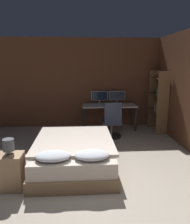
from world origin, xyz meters
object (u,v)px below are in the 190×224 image
object	(u,v)px
bed	(74,154)
keyboard	(110,106)
monitor_left	(99,96)
office_chair	(112,123)
bookshelf	(159,99)
monitor_right	(117,96)
computer_mouse	(119,106)
bedside_lamp	(8,145)
nightstand	(11,172)
desk	(109,108)

from	to	relation	value
bed	keyboard	distance (m)	2.48
monitor_left	office_chair	world-z (taller)	monitor_left
bookshelf	monitor_left	bearing A→B (deg)	159.67
monitor_right	computer_mouse	xyz separation A→B (m)	(-0.01, -0.48, -0.21)
office_chair	bookshelf	distance (m)	1.58
bedside_lamp	computer_mouse	size ratio (longest dim) A/B	3.60
nightstand	desk	bearing A→B (deg)	58.09
keyboard	office_chair	world-z (taller)	office_chair
monitor_right	computer_mouse	distance (m)	0.52
bedside_lamp	bookshelf	distance (m)	4.34
desk	monitor_right	size ratio (longest dim) A/B	3.16
bookshelf	office_chair	bearing A→B (deg)	-162.11
monitor_left	keyboard	size ratio (longest dim) A/B	1.45
bedside_lamp	computer_mouse	world-z (taller)	bedside_lamp
desk	monitor_right	world-z (taller)	monitor_right
nightstand	computer_mouse	size ratio (longest dim) A/B	8.12
bed	monitor_right	world-z (taller)	monitor_right
desk	computer_mouse	xyz separation A→B (m)	(0.26, -0.24, 0.10)
bookshelf	monitor_right	bearing A→B (deg)	151.10
desk	bookshelf	xyz separation A→B (m)	(1.38, -0.37, 0.29)
keyboard	nightstand	bearing A→B (deg)	-123.95
monitor_right	nightstand	bearing A→B (deg)	-123.37
bed	nightstand	xyz separation A→B (m)	(-0.97, -0.68, 0.02)
desk	monitor_right	xyz separation A→B (m)	(0.27, 0.24, 0.30)
desk	monitor_right	bearing A→B (deg)	41.47
keyboard	bookshelf	xyz separation A→B (m)	(1.38, -0.14, 0.20)
keyboard	computer_mouse	size ratio (longest dim) A/B	4.94
monitor_left	computer_mouse	xyz separation A→B (m)	(0.53, -0.48, -0.21)
desk	computer_mouse	distance (m)	0.37
desk	computer_mouse	size ratio (longest dim) A/B	22.71
bed	monitor_right	xyz separation A→B (m)	(1.26, 2.70, 0.69)
desk	bedside_lamp	bearing A→B (deg)	-121.91
bedside_lamp	bookshelf	world-z (taller)	bookshelf
desk	monitor_left	bearing A→B (deg)	138.53
bedside_lamp	monitor_left	distance (m)	3.79
desk	monitor_left	distance (m)	0.47
monitor_left	office_chair	size ratio (longest dim) A/B	0.52
bed	nightstand	size ratio (longest dim) A/B	3.42
monitor_left	desk	bearing A→B (deg)	-41.47
nightstand	monitor_right	world-z (taller)	monitor_right
nightstand	monitor_left	size ratio (longest dim) A/B	1.13
nightstand	desk	size ratio (longest dim) A/B	0.36
monitor_left	bedside_lamp	bearing A→B (deg)	-116.48
keyboard	office_chair	bearing A→B (deg)	-92.91
monitor_left	keyboard	bearing A→B (deg)	-60.32
bedside_lamp	desk	bearing A→B (deg)	58.09
monitor_left	monitor_right	xyz separation A→B (m)	(0.54, 0.00, 0.00)
nightstand	bed	bearing A→B (deg)	34.94
office_chair	monitor_right	bearing A→B (deg)	74.23
bed	bookshelf	world-z (taller)	bookshelf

